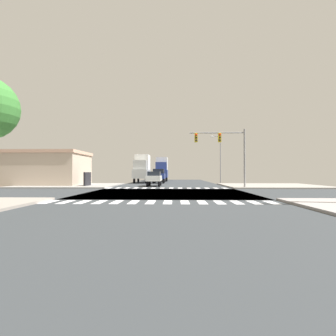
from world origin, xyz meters
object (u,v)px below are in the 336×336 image
(street_lamp, at_px, (219,155))
(bank_building, at_px, (36,168))
(traffic_signal_mast, at_px, (223,145))
(sedan_leading_2, at_px, (154,177))
(box_truck_trailing_2, at_px, (142,168))
(sedan_middle_3, at_px, (163,175))
(box_truck_crossing_1, at_px, (162,169))
(pickup_farside_2, at_px, (159,175))

(street_lamp, distance_m, bank_building, 27.45)
(street_lamp, bearing_deg, traffic_signal_mast, -97.40)
(sedan_leading_2, distance_m, box_truck_trailing_2, 12.31)
(box_truck_trailing_2, bearing_deg, sedan_middle_3, -101.37)
(box_truck_crossing_1, height_order, sedan_middle_3, box_truck_crossing_1)
(traffic_signal_mast, xyz_separation_m, sedan_leading_2, (-8.04, 4.43, -3.74))
(traffic_signal_mast, bearing_deg, box_truck_crossing_1, 108.11)
(traffic_signal_mast, height_order, street_lamp, street_lamp)
(street_lamp, xyz_separation_m, bank_building, (-25.95, -8.64, -2.41))
(street_lamp, distance_m, box_truck_crossing_1, 14.35)
(street_lamp, relative_size, bank_building, 0.54)
(street_lamp, bearing_deg, pickup_farside_2, 178.76)
(bank_building, bearing_deg, street_lamp, 18.41)
(box_truck_trailing_2, bearing_deg, bank_building, 38.85)
(bank_building, bearing_deg, traffic_signal_mast, -13.50)
(traffic_signal_mast, height_order, bank_building, traffic_signal_mast)
(traffic_signal_mast, distance_m, sedan_middle_3, 32.44)
(traffic_signal_mast, distance_m, street_lamp, 14.54)
(box_truck_crossing_1, xyz_separation_m, sedan_middle_3, (0.00, 6.63, -1.45))
(street_lamp, relative_size, sedan_middle_3, 1.82)
(sedan_leading_2, bearing_deg, traffic_signal_mast, 151.14)
(traffic_signal_mast, bearing_deg, box_truck_trailing_2, 124.14)
(box_truck_crossing_1, xyz_separation_m, sedan_leading_2, (0.00, -20.15, -1.45))
(traffic_signal_mast, bearing_deg, pickup_farside_2, 118.78)
(bank_building, distance_m, sedan_middle_3, 30.08)
(sedan_middle_3, bearing_deg, sedan_leading_2, 90.00)
(traffic_signal_mast, height_order, pickup_farside_2, traffic_signal_mast)
(bank_building, xyz_separation_m, pickup_farside_2, (16.04, 8.85, -1.01))
(traffic_signal_mast, distance_m, pickup_farside_2, 17.07)
(box_truck_trailing_2, bearing_deg, street_lamp, 171.78)
(traffic_signal_mast, height_order, sedan_middle_3, traffic_signal_mast)
(bank_building, bearing_deg, box_truck_trailing_2, 38.85)
(sedan_middle_3, bearing_deg, street_lamp, 120.55)
(bank_building, distance_m, box_truck_crossing_1, 24.71)
(bank_building, bearing_deg, sedan_middle_3, 57.76)
(sedan_middle_3, bearing_deg, box_truck_crossing_1, 90.00)
(street_lamp, xyz_separation_m, box_truck_trailing_2, (-12.91, 1.86, -2.14))
(street_lamp, distance_m, sedan_middle_3, 19.82)
(traffic_signal_mast, bearing_deg, sedan_middle_3, 104.44)
(bank_building, xyz_separation_m, box_truck_crossing_1, (16.04, 18.80, 0.26))
(traffic_signal_mast, xyz_separation_m, box_truck_crossing_1, (-8.04, 24.58, -2.29))
(pickup_farside_2, distance_m, sedan_leading_2, 10.20)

